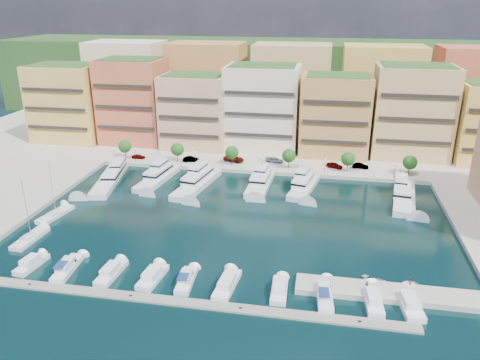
% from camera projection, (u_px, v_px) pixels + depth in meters
% --- Properties ---
extents(ground, '(400.00, 400.00, 0.00)m').
position_uv_depth(ground, '(238.00, 222.00, 101.04)').
color(ground, black).
rests_on(ground, ground).
extents(north_quay, '(220.00, 64.00, 2.00)m').
position_uv_depth(north_quay, '(272.00, 142.00, 157.92)').
color(north_quay, '#9E998E').
rests_on(north_quay, ground).
extents(hillside, '(240.00, 40.00, 58.00)m').
position_uv_depth(hillside, '(285.00, 111.00, 201.95)').
color(hillside, '#1F3C18').
rests_on(hillside, ground).
extents(south_pontoon, '(72.00, 2.20, 0.35)m').
position_uv_depth(south_pontoon, '(185.00, 303.00, 74.03)').
color(south_pontoon, gray).
rests_on(south_pontoon, ground).
extents(finger_pier, '(32.00, 5.00, 2.00)m').
position_uv_depth(finger_pier, '(395.00, 296.00, 75.83)').
color(finger_pier, '#9E998E').
rests_on(finger_pier, ground).
extents(apartment_0, '(22.00, 16.50, 24.80)m').
position_uv_depth(apartment_0, '(68.00, 103.00, 153.17)').
color(apartment_0, '#E3C153').
rests_on(apartment_0, north_quay).
extents(apartment_1, '(20.00, 16.50, 26.80)m').
position_uv_depth(apartment_1, '(134.00, 101.00, 150.95)').
color(apartment_1, '#B64B3C').
rests_on(apartment_1, north_quay).
extents(apartment_2, '(20.00, 15.50, 22.80)m').
position_uv_depth(apartment_2, '(195.00, 111.00, 146.31)').
color(apartment_2, tan).
rests_on(apartment_2, north_quay).
extents(apartment_3, '(22.00, 16.50, 25.80)m').
position_uv_depth(apartment_3, '(263.00, 108.00, 144.08)').
color(apartment_3, '#F9E4C0').
rests_on(apartment_3, north_quay).
extents(apartment_4, '(20.00, 15.50, 23.80)m').
position_uv_depth(apartment_4, '(335.00, 115.00, 138.92)').
color(apartment_4, '#C5884A').
rests_on(apartment_4, north_quay).
extents(apartment_5, '(22.00, 16.50, 26.80)m').
position_uv_depth(apartment_5, '(412.00, 112.00, 136.52)').
color(apartment_5, tan).
rests_on(apartment_5, north_quay).
extents(backblock_0, '(26.00, 18.00, 30.00)m').
position_uv_depth(backblock_0, '(128.00, 83.00, 172.38)').
color(backblock_0, '#F9E4C0').
rests_on(backblock_0, north_quay).
extents(backblock_1, '(26.00, 18.00, 30.00)m').
position_uv_depth(backblock_1, '(207.00, 86.00, 167.34)').
color(backblock_1, '#C5884A').
rests_on(backblock_1, north_quay).
extents(backblock_2, '(26.00, 18.00, 30.00)m').
position_uv_depth(backblock_2, '(291.00, 89.00, 162.31)').
color(backblock_2, tan).
rests_on(backblock_2, north_quay).
extents(backblock_3, '(26.00, 18.00, 30.00)m').
position_uv_depth(backblock_3, '(380.00, 91.00, 157.27)').
color(backblock_3, '#E3C153').
rests_on(backblock_3, north_quay).
extents(backblock_4, '(26.00, 18.00, 30.00)m').
position_uv_depth(backblock_4, '(475.00, 95.00, 152.24)').
color(backblock_4, '#B64B3C').
rests_on(backblock_4, north_quay).
extents(tree_0, '(3.80, 3.80, 5.65)m').
position_uv_depth(tree_0, '(125.00, 146.00, 136.77)').
color(tree_0, '#473323').
rests_on(tree_0, north_quay).
extents(tree_1, '(3.80, 3.80, 5.65)m').
position_uv_depth(tree_1, '(177.00, 149.00, 134.09)').
color(tree_1, '#473323').
rests_on(tree_1, north_quay).
extents(tree_2, '(3.80, 3.80, 5.65)m').
position_uv_depth(tree_2, '(232.00, 152.00, 131.40)').
color(tree_2, '#473323').
rests_on(tree_2, north_quay).
extents(tree_3, '(3.80, 3.80, 5.65)m').
position_uv_depth(tree_3, '(289.00, 156.00, 128.72)').
color(tree_3, '#473323').
rests_on(tree_3, north_quay).
extents(tree_4, '(3.80, 3.80, 5.65)m').
position_uv_depth(tree_4, '(348.00, 159.00, 126.03)').
color(tree_4, '#473323').
rests_on(tree_4, north_quay).
extents(tree_5, '(3.80, 3.80, 5.65)m').
position_uv_depth(tree_5, '(410.00, 162.00, 123.35)').
color(tree_5, '#473323').
rests_on(tree_5, north_quay).
extents(lamppost_0, '(0.30, 0.30, 4.20)m').
position_uv_depth(lamppost_0, '(135.00, 153.00, 134.32)').
color(lamppost_0, black).
rests_on(lamppost_0, north_quay).
extents(lamppost_1, '(0.30, 0.30, 4.20)m').
position_uv_depth(lamppost_1, '(195.00, 156.00, 131.30)').
color(lamppost_1, black).
rests_on(lamppost_1, north_quay).
extents(lamppost_2, '(0.30, 0.30, 4.20)m').
position_uv_depth(lamppost_2, '(259.00, 160.00, 128.28)').
color(lamppost_2, black).
rests_on(lamppost_2, north_quay).
extents(lamppost_3, '(0.30, 0.30, 4.20)m').
position_uv_depth(lamppost_3, '(325.00, 164.00, 125.26)').
color(lamppost_3, black).
rests_on(lamppost_3, north_quay).
extents(lamppost_4, '(0.30, 0.30, 4.20)m').
position_uv_depth(lamppost_4, '(395.00, 168.00, 122.24)').
color(lamppost_4, black).
rests_on(lamppost_4, north_quay).
extents(yacht_0, '(8.88, 24.32, 7.30)m').
position_uv_depth(yacht_0, '(111.00, 177.00, 123.47)').
color(yacht_0, silver).
rests_on(yacht_0, ground).
extents(yacht_1, '(6.99, 19.03, 7.30)m').
position_uv_depth(yacht_1, '(158.00, 177.00, 123.65)').
color(yacht_1, silver).
rests_on(yacht_1, ground).
extents(yacht_2, '(8.52, 22.22, 7.30)m').
position_uv_depth(yacht_2, '(198.00, 181.00, 120.45)').
color(yacht_2, silver).
rests_on(yacht_2, ground).
extents(yacht_3, '(5.65, 17.04, 7.30)m').
position_uv_depth(yacht_3, '(260.00, 182.00, 119.82)').
color(yacht_3, silver).
rests_on(yacht_3, ground).
extents(yacht_4, '(7.69, 17.47, 7.30)m').
position_uv_depth(yacht_4, '(304.00, 185.00, 117.92)').
color(yacht_4, silver).
rests_on(yacht_4, ground).
extents(yacht_6, '(7.65, 21.36, 7.30)m').
position_uv_depth(yacht_6, '(404.00, 194.00, 112.23)').
color(yacht_6, silver).
rests_on(yacht_6, ground).
extents(cruiser_0, '(3.25, 7.33, 2.55)m').
position_uv_depth(cruiser_0, '(31.00, 264.00, 83.87)').
color(cruiser_0, white).
rests_on(cruiser_0, ground).
extents(cruiser_1, '(3.22, 9.06, 2.66)m').
position_uv_depth(cruiser_1, '(67.00, 268.00, 82.65)').
color(cruiser_1, white).
rests_on(cruiser_1, ground).
extents(cruiser_2, '(3.07, 8.24, 2.55)m').
position_uv_depth(cruiser_2, '(111.00, 273.00, 81.29)').
color(cruiser_2, white).
rests_on(cruiser_2, ground).
extents(cruiser_3, '(3.55, 7.97, 2.55)m').
position_uv_depth(cruiser_3, '(152.00, 277.00, 80.02)').
color(cruiser_3, white).
rests_on(cruiser_3, ground).
extents(cruiser_4, '(2.90, 7.82, 2.66)m').
position_uv_depth(cruiser_4, '(186.00, 281.00, 79.00)').
color(cruiser_4, white).
rests_on(cruiser_4, ground).
extents(cruiser_5, '(3.52, 9.06, 2.55)m').
position_uv_depth(cruiser_5, '(227.00, 285.00, 77.82)').
color(cruiser_5, white).
rests_on(cruiser_5, ground).
extents(cruiser_6, '(2.75, 7.40, 2.55)m').
position_uv_depth(cruiser_6, '(279.00, 290.00, 76.37)').
color(cruiser_6, white).
rests_on(cruiser_6, ground).
extents(cruiser_7, '(3.11, 9.29, 2.66)m').
position_uv_depth(cruiser_7, '(324.00, 295.00, 75.10)').
color(cruiser_7, white).
rests_on(cruiser_7, ground).
extents(cruiser_8, '(3.10, 8.38, 2.55)m').
position_uv_depth(cruiser_8, '(373.00, 300.00, 73.87)').
color(cruiser_8, white).
rests_on(cruiser_8, ground).
extents(cruiser_9, '(3.89, 8.73, 2.55)m').
position_uv_depth(cruiser_9, '(409.00, 304.00, 72.94)').
color(cruiser_9, white).
rests_on(cruiser_9, ground).
extents(sailboat_1, '(4.57, 10.06, 13.20)m').
position_uv_depth(sailboat_1, '(55.00, 215.00, 103.65)').
color(sailboat_1, silver).
rests_on(sailboat_1, ground).
extents(sailboat_0, '(3.23, 9.49, 13.20)m').
position_uv_depth(sailboat_0, '(30.00, 239.00, 93.26)').
color(sailboat_0, silver).
rests_on(sailboat_0, ground).
extents(tender_1, '(1.58, 1.44, 0.72)m').
position_uv_depth(tender_1, '(365.00, 276.00, 80.76)').
color(tender_1, beige).
rests_on(tender_1, ground).
extents(tender_2, '(4.64, 3.78, 0.84)m').
position_uv_depth(tender_2, '(374.00, 282.00, 78.93)').
color(tender_2, silver).
rests_on(tender_2, ground).
extents(tender_3, '(1.49, 1.31, 0.74)m').
position_uv_depth(tender_3, '(414.00, 283.00, 78.67)').
color(tender_3, beige).
rests_on(tender_3, ground).
extents(car_0, '(3.96, 1.69, 1.33)m').
position_uv_depth(car_0, '(139.00, 156.00, 137.87)').
color(car_0, gray).
rests_on(car_0, north_quay).
extents(car_1, '(4.83, 2.24, 1.53)m').
position_uv_depth(car_1, '(191.00, 159.00, 135.24)').
color(car_1, gray).
rests_on(car_1, north_quay).
extents(car_2, '(6.53, 4.09, 1.68)m').
position_uv_depth(car_2, '(234.00, 158.00, 135.56)').
color(car_2, gray).
rests_on(car_2, north_quay).
extents(car_3, '(5.44, 2.80, 1.51)m').
position_uv_depth(car_3, '(275.00, 160.00, 134.64)').
color(car_3, gray).
rests_on(car_3, north_quay).
extents(car_4, '(4.96, 3.49, 1.57)m').
position_uv_depth(car_4, '(335.00, 165.00, 130.25)').
color(car_4, gray).
rests_on(car_4, north_quay).
extents(car_5, '(4.61, 2.05, 1.47)m').
position_uv_depth(car_5, '(360.00, 166.00, 129.87)').
color(car_5, gray).
rests_on(car_5, north_quay).
extents(person_0, '(0.82, 0.77, 1.89)m').
position_uv_depth(person_0, '(367.00, 287.00, 74.94)').
color(person_0, '#233046').
rests_on(person_0, finger_pier).
extents(person_1, '(0.89, 0.77, 1.57)m').
position_uv_depth(person_1, '(410.00, 281.00, 76.60)').
color(person_1, '#513930').
rests_on(person_1, finger_pier).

